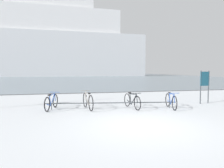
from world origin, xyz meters
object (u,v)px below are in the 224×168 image
(bicycle_2, at_px, (132,101))
(bicycle_1, at_px, (88,101))
(info_sign, at_px, (205,82))
(bicycle_0, at_px, (51,102))
(ferry_ship, at_px, (55,43))
(bicycle_3, at_px, (171,101))

(bicycle_2, bearing_deg, bicycle_1, 172.38)
(bicycle_1, distance_m, info_sign, 6.28)
(bicycle_0, bearing_deg, info_sign, -0.40)
(bicycle_1, bearing_deg, bicycle_2, -7.62)
(bicycle_0, height_order, ferry_ship, ferry_ship)
(bicycle_0, relative_size, info_sign, 0.92)
(info_sign, bearing_deg, ferry_ship, 100.05)
(bicycle_0, height_order, bicycle_1, bicycle_1)
(bicycle_3, relative_size, info_sign, 0.93)
(bicycle_2, height_order, info_sign, info_sign)
(bicycle_0, height_order, bicycle_3, bicycle_3)
(bicycle_2, height_order, ferry_ship, ferry_ship)
(info_sign, bearing_deg, bicycle_1, -177.90)
(bicycle_1, xyz_separation_m, info_sign, (6.22, 0.23, 0.79))
(bicycle_1, distance_m, bicycle_2, 2.04)
(bicycle_2, distance_m, bicycle_3, 1.80)
(bicycle_1, height_order, bicycle_2, bicycle_1)
(bicycle_3, distance_m, ferry_ship, 58.02)
(bicycle_1, xyz_separation_m, ferry_ship, (-3.67, 56.06, 9.52))
(bicycle_0, xyz_separation_m, ferry_ship, (-2.07, 55.78, 9.56))
(bicycle_1, bearing_deg, bicycle_0, 170.02)
(bicycle_1, distance_m, ferry_ship, 56.98)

